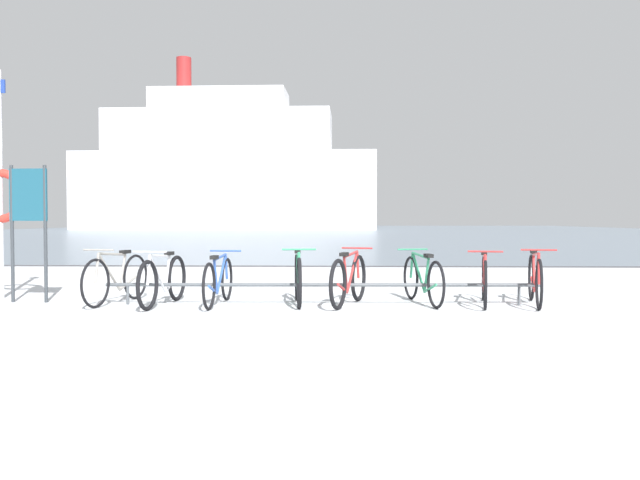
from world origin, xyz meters
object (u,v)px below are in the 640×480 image
(bicycle_3, at_px, (298,279))
(bicycle_0, at_px, (116,278))
(bicycle_2, at_px, (219,281))
(ferry_ship, at_px, (226,172))
(info_sign, at_px, (28,209))
(rescue_post, at_px, (0,191))
(bicycle_4, at_px, (349,280))
(bicycle_7, at_px, (535,279))
(bicycle_1, at_px, (163,280))
(bicycle_6, at_px, (484,279))
(bicycle_5, at_px, (423,279))

(bicycle_3, bearing_deg, bicycle_0, -179.81)
(bicycle_2, xyz_separation_m, ferry_ship, (-12.18, 70.17, 6.56))
(info_sign, bearing_deg, rescue_post, 144.61)
(bicycle_4, relative_size, bicycle_7, 0.92)
(bicycle_0, distance_m, info_sign, 1.63)
(bicycle_2, xyz_separation_m, rescue_post, (-3.44, 0.69, 1.28))
(bicycle_1, distance_m, bicycle_2, 0.77)
(bicycle_2, xyz_separation_m, bicycle_6, (3.72, 0.14, 0.01))
(bicycle_4, height_order, rescue_post, rescue_post)
(bicycle_3, distance_m, ferry_ship, 71.59)
(bicycle_0, height_order, bicycle_7, bicycle_7)
(bicycle_4, bearing_deg, ferry_ship, 101.29)
(bicycle_3, xyz_separation_m, bicycle_4, (0.72, -0.09, -0.01))
(bicycle_3, relative_size, info_sign, 0.83)
(bicycle_3, xyz_separation_m, bicycle_5, (1.76, 0.11, -0.01))
(bicycle_2, distance_m, bicycle_6, 3.72)
(bicycle_4, relative_size, ferry_ship, 0.05)
(bicycle_0, distance_m, bicycle_3, 2.59)
(bicycle_0, xyz_separation_m, bicycle_5, (4.35, 0.12, -0.01))
(bicycle_0, distance_m, bicycle_4, 3.30)
(bicycle_0, height_order, bicycle_1, bicycle_0)
(bicycle_6, bearing_deg, bicycle_7, 0.08)
(bicycle_2, height_order, info_sign, info_sign)
(bicycle_1, distance_m, bicycle_3, 1.88)
(info_sign, bearing_deg, bicycle_5, 0.21)
(bicycle_3, bearing_deg, bicycle_4, -6.95)
(info_sign, relative_size, rescue_post, 0.57)
(bicycle_0, height_order, info_sign, info_sign)
(bicycle_4, bearing_deg, bicycle_0, 178.64)
(bicycle_1, xyz_separation_m, bicycle_5, (3.63, 0.31, -0.00))
(bicycle_6, bearing_deg, bicycle_3, -179.68)
(bicycle_0, bearing_deg, bicycle_4, -1.36)
(bicycle_0, relative_size, bicycle_1, 0.96)
(info_sign, bearing_deg, bicycle_6, -0.70)
(bicycle_1, xyz_separation_m, info_sign, (-2.02, 0.29, 0.99))
(bicycle_0, bearing_deg, bicycle_5, 1.62)
(bicycle_7, relative_size, ferry_ship, 0.05)
(bicycle_2, relative_size, bicycle_5, 1.00)
(bicycle_1, distance_m, bicycle_4, 2.58)
(bicycle_6, bearing_deg, rescue_post, 175.65)
(bicycle_7, bearing_deg, bicycle_0, -179.76)
(bicycle_3, height_order, ferry_ship, ferry_ship)
(bicycle_5, height_order, rescue_post, rescue_post)
(bicycle_1, xyz_separation_m, bicycle_4, (2.58, 0.11, 0.00))
(bicycle_0, height_order, rescue_post, rescue_post)
(bicycle_5, xyz_separation_m, info_sign, (-5.65, -0.02, 0.99))
(bicycle_3, distance_m, bicycle_6, 2.61)
(bicycle_1, height_order, bicycle_3, bicycle_3)
(bicycle_3, distance_m, rescue_post, 4.75)
(bicycle_4, relative_size, bicycle_5, 0.95)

